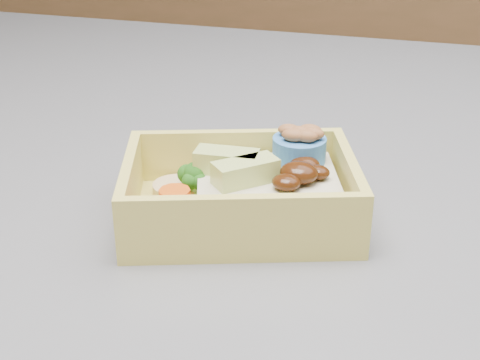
# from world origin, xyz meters

# --- Properties ---
(bento_box) EXTENTS (0.19, 0.16, 0.06)m
(bento_box) POSITION_xyz_m (0.18, -0.24, 0.94)
(bento_box) COLOR #D2C256
(bento_box) RESTS_ON island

